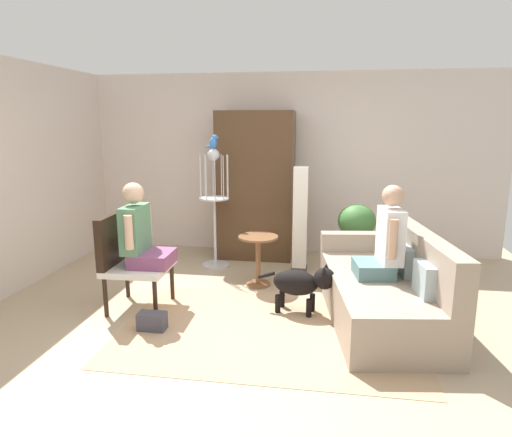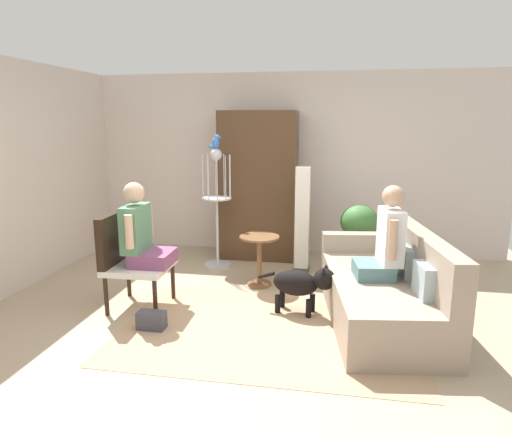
{
  "view_description": "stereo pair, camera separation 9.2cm",
  "coord_description": "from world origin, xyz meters",
  "px_view_note": "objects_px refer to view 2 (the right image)",
  "views": [
    {
      "loc": [
        0.63,
        -3.92,
        1.89
      ],
      "look_at": [
        -0.05,
        0.39,
        0.96
      ],
      "focal_mm": 31.51,
      "sensor_mm": 36.0,
      "label": 1
    },
    {
      "loc": [
        0.72,
        -3.9,
        1.89
      ],
      "look_at": [
        -0.05,
        0.39,
        0.96
      ],
      "focal_mm": 31.51,
      "sensor_mm": 36.0,
      "label": 2
    }
  ],
  "objects_px": {
    "armoire_cabinet": "(259,186)",
    "handbag": "(152,320)",
    "bird_cage_stand": "(217,208)",
    "parrot": "(216,142)",
    "person_on_couch": "(386,241)",
    "round_end_table": "(259,254)",
    "person_on_armchair": "(141,233)",
    "column_lamp": "(302,221)",
    "dog": "(302,283)",
    "potted_plant": "(359,229)",
    "armchair": "(127,254)",
    "couch": "(385,289)"
  },
  "relations": [
    {
      "from": "couch",
      "to": "bird_cage_stand",
      "type": "xyz_separation_m",
      "value": [
        -2.04,
        1.35,
        0.47
      ]
    },
    {
      "from": "person_on_armchair",
      "to": "handbag",
      "type": "bearing_deg",
      "value": -59.99
    },
    {
      "from": "person_on_couch",
      "to": "parrot",
      "type": "xyz_separation_m",
      "value": [
        -2.0,
        1.39,
        0.84
      ]
    },
    {
      "from": "round_end_table",
      "to": "armoire_cabinet",
      "type": "distance_m",
      "value": 1.37
    },
    {
      "from": "bird_cage_stand",
      "to": "parrot",
      "type": "xyz_separation_m",
      "value": [
        0.0,
        -0.0,
        0.86
      ]
    },
    {
      "from": "couch",
      "to": "person_on_armchair",
      "type": "relative_size",
      "value": 2.43
    },
    {
      "from": "potted_plant",
      "to": "armoire_cabinet",
      "type": "height_order",
      "value": "armoire_cabinet"
    },
    {
      "from": "couch",
      "to": "bird_cage_stand",
      "type": "relative_size",
      "value": 1.31
    },
    {
      "from": "parrot",
      "to": "potted_plant",
      "type": "xyz_separation_m",
      "value": [
        1.83,
        0.06,
        -1.07
      ]
    },
    {
      "from": "armchair",
      "to": "round_end_table",
      "type": "xyz_separation_m",
      "value": [
        1.24,
        0.84,
        -0.18
      ]
    },
    {
      "from": "person_on_couch",
      "to": "person_on_armchair",
      "type": "relative_size",
      "value": 1.04
    },
    {
      "from": "potted_plant",
      "to": "person_on_armchair",
      "type": "bearing_deg",
      "value": -145.6
    },
    {
      "from": "round_end_table",
      "to": "parrot",
      "type": "relative_size",
      "value": 3.42
    },
    {
      "from": "parrot",
      "to": "potted_plant",
      "type": "distance_m",
      "value": 2.12
    },
    {
      "from": "bird_cage_stand",
      "to": "column_lamp",
      "type": "relative_size",
      "value": 1.16
    },
    {
      "from": "armoire_cabinet",
      "to": "handbag",
      "type": "height_order",
      "value": "armoire_cabinet"
    },
    {
      "from": "person_on_couch",
      "to": "column_lamp",
      "type": "relative_size",
      "value": 0.65
    },
    {
      "from": "bird_cage_stand",
      "to": "armoire_cabinet",
      "type": "bearing_deg",
      "value": 50.49
    },
    {
      "from": "person_on_couch",
      "to": "round_end_table",
      "type": "xyz_separation_m",
      "value": [
        -1.33,
        0.75,
        -0.42
      ]
    },
    {
      "from": "parrot",
      "to": "armchair",
      "type": "bearing_deg",
      "value": -111.03
    },
    {
      "from": "armoire_cabinet",
      "to": "handbag",
      "type": "distance_m",
      "value": 2.74
    },
    {
      "from": "armchair",
      "to": "potted_plant",
      "type": "xyz_separation_m",
      "value": [
        2.4,
        1.53,
        0.01
      ]
    },
    {
      "from": "armchair",
      "to": "column_lamp",
      "type": "bearing_deg",
      "value": 40.86
    },
    {
      "from": "bird_cage_stand",
      "to": "person_on_couch",
      "type": "bearing_deg",
      "value": -34.64
    },
    {
      "from": "armoire_cabinet",
      "to": "handbag",
      "type": "xyz_separation_m",
      "value": [
        -0.58,
        -2.5,
        -0.94
      ]
    },
    {
      "from": "bird_cage_stand",
      "to": "handbag",
      "type": "distance_m",
      "value": 2.07
    },
    {
      "from": "person_on_couch",
      "to": "parrot",
      "type": "distance_m",
      "value": 2.58
    },
    {
      "from": "armchair",
      "to": "column_lamp",
      "type": "xyz_separation_m",
      "value": [
        1.69,
        1.46,
        0.1
      ]
    },
    {
      "from": "couch",
      "to": "person_on_couch",
      "type": "xyz_separation_m",
      "value": [
        -0.03,
        -0.04,
        0.49
      ]
    },
    {
      "from": "couch",
      "to": "dog",
      "type": "distance_m",
      "value": 0.81
    },
    {
      "from": "parrot",
      "to": "handbag",
      "type": "distance_m",
      "value": 2.5
    },
    {
      "from": "armoire_cabinet",
      "to": "handbag",
      "type": "relative_size",
      "value": 7.91
    },
    {
      "from": "round_end_table",
      "to": "person_on_couch",
      "type": "bearing_deg",
      "value": -29.56
    },
    {
      "from": "armchair",
      "to": "dog",
      "type": "xyz_separation_m",
      "value": [
        1.79,
        0.13,
        -0.25
      ]
    },
    {
      "from": "armchair",
      "to": "potted_plant",
      "type": "relative_size",
      "value": 1.12
    },
    {
      "from": "armoire_cabinet",
      "to": "column_lamp",
      "type": "bearing_deg",
      "value": -40.81
    },
    {
      "from": "round_end_table",
      "to": "armoire_cabinet",
      "type": "height_order",
      "value": "armoire_cabinet"
    },
    {
      "from": "person_on_armchair",
      "to": "dog",
      "type": "relative_size",
      "value": 1.06
    },
    {
      "from": "person_on_armchair",
      "to": "handbag",
      "type": "distance_m",
      "value": 0.9
    },
    {
      "from": "bird_cage_stand",
      "to": "couch",
      "type": "bearing_deg",
      "value": -33.55
    },
    {
      "from": "person_on_couch",
      "to": "round_end_table",
      "type": "distance_m",
      "value": 1.59
    },
    {
      "from": "dog",
      "to": "column_lamp",
      "type": "bearing_deg",
      "value": 94.61
    },
    {
      "from": "dog",
      "to": "armoire_cabinet",
      "type": "relative_size",
      "value": 0.39
    },
    {
      "from": "dog",
      "to": "column_lamp",
      "type": "xyz_separation_m",
      "value": [
        -0.11,
        1.33,
        0.35
      ]
    },
    {
      "from": "armchair",
      "to": "person_on_armchair",
      "type": "relative_size",
      "value": 1.17
    },
    {
      "from": "person_on_armchair",
      "to": "dog",
      "type": "height_order",
      "value": "person_on_armchair"
    },
    {
      "from": "person_on_couch",
      "to": "bird_cage_stand",
      "type": "height_order",
      "value": "bird_cage_stand"
    },
    {
      "from": "bird_cage_stand",
      "to": "armoire_cabinet",
      "type": "distance_m",
      "value": 0.76
    },
    {
      "from": "person_on_armchair",
      "to": "round_end_table",
      "type": "distance_m",
      "value": 1.42
    },
    {
      "from": "round_end_table",
      "to": "column_lamp",
      "type": "relative_size",
      "value": 0.44
    }
  ]
}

